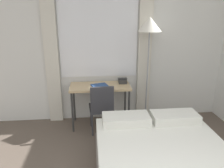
# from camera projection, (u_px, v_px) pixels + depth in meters

# --- Properties ---
(wall_back_with_window) EXTENTS (5.19, 0.13, 2.70)m
(wall_back_with_window) POSITION_uv_depth(u_px,v_px,m) (112.00, 49.00, 4.00)
(wall_back_with_window) COLOR silver
(wall_back_with_window) RESTS_ON ground_plane
(desk) EXTENTS (1.06, 0.50, 0.77)m
(desk) POSITION_uv_depth(u_px,v_px,m) (100.00, 90.00, 3.87)
(desk) COLOR tan
(desk) RESTS_ON ground_plane
(desk_chair) EXTENTS (0.43, 0.43, 0.87)m
(desk_chair) POSITION_uv_depth(u_px,v_px,m) (102.00, 106.00, 3.68)
(desk_chair) COLOR #333338
(desk_chair) RESTS_ON ground_plane
(standing_lamp) EXTENTS (0.40, 0.40, 1.93)m
(standing_lamp) POSITION_uv_depth(u_px,v_px,m) (150.00, 33.00, 3.62)
(standing_lamp) COLOR #4C4C51
(standing_lamp) RESTS_ON ground_plane
(telephone) EXTENTS (0.17, 0.18, 0.09)m
(telephone) POSITION_uv_depth(u_px,v_px,m) (122.00, 81.00, 3.98)
(telephone) COLOR #2D2D2D
(telephone) RESTS_ON desk
(book) EXTENTS (0.32, 0.29, 0.02)m
(book) POSITION_uv_depth(u_px,v_px,m) (100.00, 86.00, 3.79)
(book) COLOR navy
(book) RESTS_ON desk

